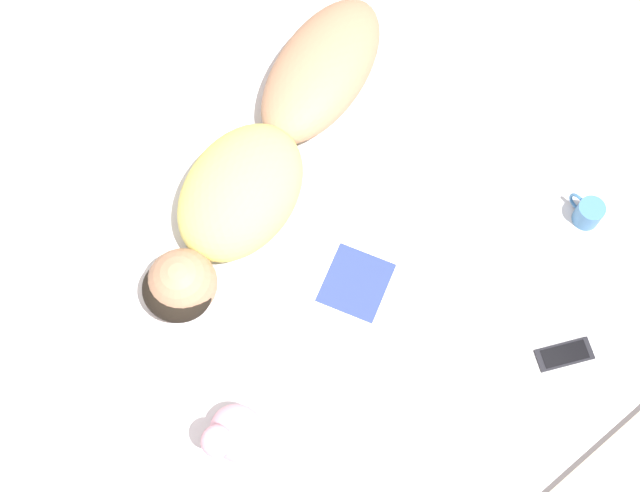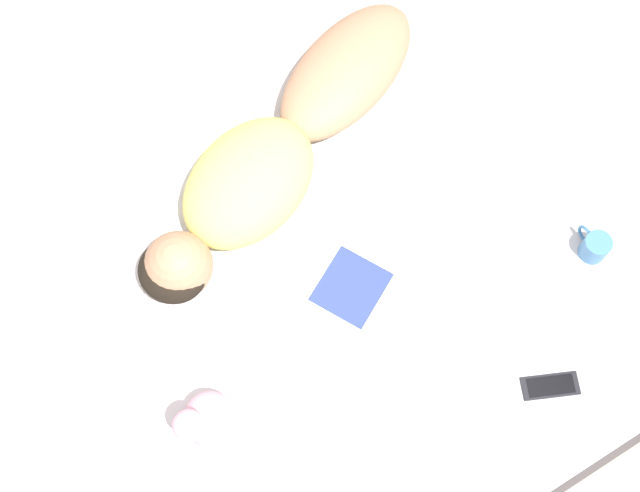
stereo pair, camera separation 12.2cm
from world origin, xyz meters
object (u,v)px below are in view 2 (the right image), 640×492
object	(u,v)px
person	(275,153)
open_magazine	(391,309)
cell_phone	(550,386)
coffee_mug	(595,246)

from	to	relation	value
person	open_magazine	bearing A→B (deg)	162.85
cell_phone	open_magazine	bearing A→B (deg)	56.19
cell_phone	person	bearing A→B (deg)	41.81
open_magazine	cell_phone	world-z (taller)	same
coffee_mug	cell_phone	size ratio (longest dim) A/B	0.68
open_magazine	cell_phone	xyz separation A→B (m)	(-0.41, -0.25, 0.00)
coffee_mug	person	bearing A→B (deg)	42.37
coffee_mug	cell_phone	world-z (taller)	coffee_mug
person	cell_phone	world-z (taller)	person
person	cell_phone	size ratio (longest dim) A/B	7.02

